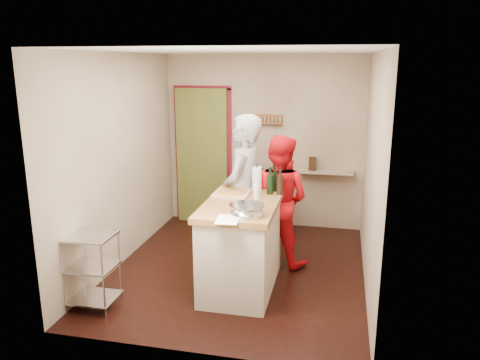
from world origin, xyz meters
name	(u,v)px	position (x,y,z in m)	size (l,w,h in m)	color
floor	(239,269)	(0.00, 0.00, 0.00)	(3.50, 3.50, 0.00)	black
back_wall	(224,151)	(-0.64, 1.78, 1.13)	(3.00, 0.44, 2.60)	tan
left_wall	(120,161)	(-1.50, 0.00, 1.30)	(0.04, 3.50, 2.60)	tan
right_wall	(372,173)	(1.50, 0.00, 1.30)	(0.04, 3.50, 2.60)	tan
ceiling	(239,50)	(0.00, 0.00, 2.61)	(3.00, 3.50, 0.02)	white
stove	(263,202)	(0.05, 1.42, 0.45)	(0.60, 0.63, 1.00)	black
wire_shelving	(92,267)	(-1.28, -1.20, 0.44)	(0.48, 0.40, 0.80)	silver
island	(242,243)	(0.13, -0.43, 0.52)	(0.80, 1.44, 1.31)	beige
person_stripe	(242,194)	(0.03, 0.07, 0.95)	(0.69, 0.45, 1.90)	silver
person_red	(279,200)	(0.43, 0.34, 0.82)	(0.79, 0.62, 1.63)	red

